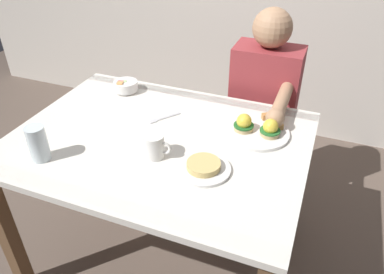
% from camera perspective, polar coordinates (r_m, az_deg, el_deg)
% --- Properties ---
extents(ground_plane, '(6.00, 6.00, 0.00)m').
position_cam_1_polar(ground_plane, '(2.04, -4.03, -17.57)').
color(ground_plane, brown).
extents(dining_table, '(1.20, 0.90, 0.74)m').
position_cam_1_polar(dining_table, '(1.60, -4.92, -3.28)').
color(dining_table, white).
rests_on(dining_table, ground_plane).
extents(eggs_benedict_plate, '(0.27, 0.27, 0.09)m').
position_cam_1_polar(eggs_benedict_plate, '(1.56, 9.98, 1.17)').
color(eggs_benedict_plate, white).
rests_on(eggs_benedict_plate, dining_table).
extents(fruit_bowl, '(0.12, 0.12, 0.06)m').
position_cam_1_polar(fruit_bowl, '(1.90, -10.16, 7.69)').
color(fruit_bowl, white).
rests_on(fruit_bowl, dining_table).
extents(coffee_mug, '(0.11, 0.08, 0.09)m').
position_cam_1_polar(coffee_mug, '(1.40, -5.79, -1.29)').
color(coffee_mug, white).
rests_on(coffee_mug, dining_table).
extents(fork, '(0.11, 0.13, 0.00)m').
position_cam_1_polar(fork, '(1.66, -4.52, 2.87)').
color(fork, silver).
rests_on(fork, dining_table).
extents(water_glass_near, '(0.07, 0.07, 0.14)m').
position_cam_1_polar(water_glass_near, '(1.49, -22.44, -1.23)').
color(water_glass_near, silver).
rests_on(water_glass_near, dining_table).
extents(side_plate, '(0.20, 0.20, 0.04)m').
position_cam_1_polar(side_plate, '(1.35, 1.78, -4.65)').
color(side_plate, white).
rests_on(side_plate, dining_table).
extents(diner_person, '(0.34, 0.54, 1.14)m').
position_cam_1_polar(diner_person, '(1.99, 10.81, 4.94)').
color(diner_person, '#33333D').
rests_on(diner_person, ground_plane).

